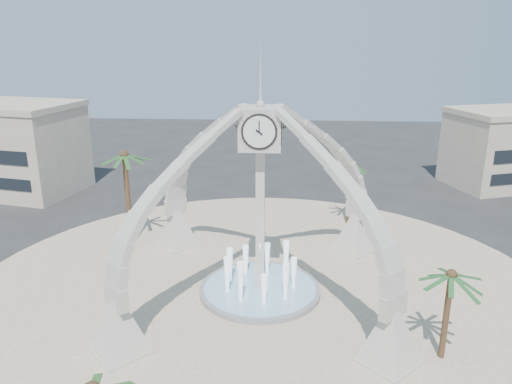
# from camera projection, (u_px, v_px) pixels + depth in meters

# --- Properties ---
(ground) EXTENTS (140.00, 140.00, 0.00)m
(ground) POSITION_uv_depth(u_px,v_px,m) (260.00, 293.00, 33.09)
(ground) COLOR #282828
(ground) RESTS_ON ground
(plaza) EXTENTS (40.00, 40.00, 0.06)m
(plaza) POSITION_uv_depth(u_px,v_px,m) (260.00, 292.00, 33.08)
(plaza) COLOR beige
(plaza) RESTS_ON ground
(clock_tower) EXTENTS (17.94, 17.94, 16.30)m
(clock_tower) POSITION_uv_depth(u_px,v_px,m) (260.00, 200.00, 31.12)
(clock_tower) COLOR beige
(clock_tower) RESTS_ON ground
(fountain) EXTENTS (8.00, 8.00, 3.62)m
(fountain) POSITION_uv_depth(u_px,v_px,m) (260.00, 289.00, 33.00)
(fountain) COLOR gray
(fountain) RESTS_ON ground
(palm_east) EXTENTS (4.29, 4.29, 5.54)m
(palm_east) POSITION_uv_depth(u_px,v_px,m) (451.00, 276.00, 25.01)
(palm_east) COLOR brown
(palm_east) RESTS_ON ground
(palm_west) EXTENTS (5.55, 5.55, 8.32)m
(palm_west) POSITION_uv_depth(u_px,v_px,m) (124.00, 156.00, 38.53)
(palm_west) COLOR brown
(palm_west) RESTS_ON ground
(palm_north) EXTENTS (3.87, 3.87, 6.30)m
(palm_north) POSITION_uv_depth(u_px,v_px,m) (351.00, 165.00, 43.26)
(palm_north) COLOR brown
(palm_north) RESTS_ON ground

